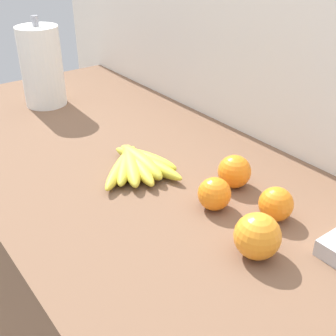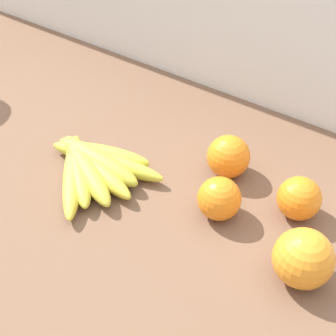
{
  "view_description": "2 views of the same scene",
  "coord_description": "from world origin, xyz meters",
  "views": [
    {
      "loc": [
        0.61,
        -0.48,
        1.38
      ],
      "look_at": [
        -0.06,
        0.02,
        0.91
      ],
      "focal_mm": 46.78,
      "sensor_mm": 36.0,
      "label": 1
    },
    {
      "loc": [
        0.31,
        -0.43,
        1.42
      ],
      "look_at": [
        0.01,
        -0.01,
        0.96
      ],
      "focal_mm": 51.37,
      "sensor_mm": 36.0,
      "label": 2
    }
  ],
  "objects": [
    {
      "name": "banana_bunch",
      "position": [
        -0.15,
        -0.0,
        0.88
      ],
      "size": [
        0.22,
        0.2,
        0.04
      ],
      "color": "gold",
      "rests_on": "counter"
    },
    {
      "name": "orange_front",
      "position": [
        0.23,
        -0.0,
        0.91
      ],
      "size": [
        0.08,
        0.08,
        0.08
      ],
      "primitive_type": "sphere",
      "color": "orange",
      "rests_on": "counter"
    },
    {
      "name": "orange_right",
      "position": [
        0.08,
        0.04,
        0.9
      ],
      "size": [
        0.07,
        0.07,
        0.07
      ],
      "primitive_type": "sphere",
      "color": "orange",
      "rests_on": "counter"
    },
    {
      "name": "orange_back_left",
      "position": [
        0.04,
        0.13,
        0.9
      ],
      "size": [
        0.07,
        0.07,
        0.07
      ],
      "primitive_type": "sphere",
      "color": "orange",
      "rests_on": "counter"
    },
    {
      "name": "wall_back",
      "position": [
        0.0,
        0.38,
        0.65
      ],
      "size": [
        2.33,
        0.06,
        1.3
      ],
      "primitive_type": "cube",
      "color": "silver",
      "rests_on": "ground"
    },
    {
      "name": "orange_far_right",
      "position": [
        0.17,
        0.11,
        0.9
      ],
      "size": [
        0.07,
        0.07,
        0.07
      ],
      "primitive_type": "sphere",
      "color": "orange",
      "rests_on": "counter"
    }
  ]
}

